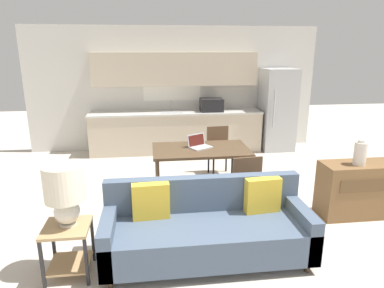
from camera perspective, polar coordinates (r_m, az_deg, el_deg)
The scene contains 13 objects.
ground_plane at distance 3.82m, azimuth 3.00°, elevation -20.21°, with size 20.00×20.00×0.00m, color beige.
wall_back at distance 7.74m, azimuth -2.91°, elevation 9.16°, with size 6.40×0.07×2.70m.
kitchen_counter at distance 7.52m, azimuth -2.58°, elevation 5.04°, with size 3.74×0.65×2.15m.
refrigerator at distance 7.92m, azimuth 14.01°, elevation 5.57°, with size 0.70×0.73×1.81m.
dining_table at distance 5.27m, azimuth 1.47°, elevation -1.42°, with size 1.47×0.87×0.75m.
couch at distance 3.84m, azimuth 2.37°, elevation -13.88°, with size 2.20×0.80×0.85m.
side_table at distance 3.78m, azimuth -19.96°, elevation -15.13°, with size 0.45×0.45×0.54m.
table_lamp at distance 3.55m, azimuth -20.48°, elevation -7.14°, with size 0.39×0.39×0.63m.
credenza at distance 5.27m, azimuth 26.54°, elevation -6.73°, with size 1.17×0.45×0.75m.
vase at distance 4.99m, azimuth 26.23°, elevation -1.39°, with size 0.16×0.16×0.34m.
dining_chair_far_right at distance 6.19m, azimuth 4.56°, elevation -0.70°, with size 0.45×0.45×0.87m.
dining_chair_near_right at distance 4.73m, azimuth 8.58°, elevation -6.12°, with size 0.45×0.45×0.87m.
laptop at distance 5.30m, azimuth 1.14°, elevation -0.03°, with size 0.40×0.38×0.20m.
Camera 1 is at (-0.57, -3.04, 2.24)m, focal length 32.00 mm.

